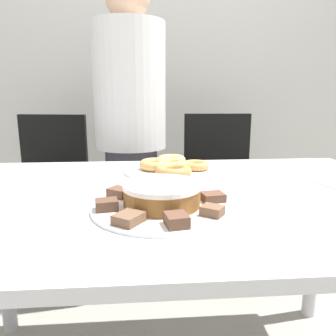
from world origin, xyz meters
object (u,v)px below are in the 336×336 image
at_px(plate_cake, 162,207).
at_px(plate_donuts, 172,171).
at_px(office_chair_left, 46,201).
at_px(person_standing, 131,135).
at_px(frosted_cake, 162,194).
at_px(office_chair_right, 219,197).

bearing_deg(plate_cake, plate_donuts, 81.23).
height_order(office_chair_left, plate_donuts, office_chair_left).
relative_size(person_standing, frosted_cake, 8.10).
height_order(office_chair_right, plate_cake, office_chair_right).
xyz_separation_m(person_standing, frosted_cake, (0.11, -0.90, -0.04)).
relative_size(office_chair_left, plate_cake, 2.60).
bearing_deg(person_standing, frosted_cake, -83.27).
xyz_separation_m(person_standing, plate_donuts, (0.17, -0.51, -0.07)).
height_order(person_standing, plate_cake, person_standing).
bearing_deg(office_chair_left, plate_cake, -50.42).
height_order(plate_cake, frosted_cake, frosted_cake).
bearing_deg(office_chair_left, frosted_cake, -50.42).
relative_size(office_chair_left, frosted_cake, 4.71).
distance_m(person_standing, plate_cake, 0.91).
bearing_deg(office_chair_right, office_chair_left, -176.13).
distance_m(office_chair_right, frosted_cake, 1.15).
height_order(person_standing, plate_donuts, person_standing).
bearing_deg(plate_cake, office_chair_left, 120.04).
bearing_deg(frosted_cake, plate_donuts, 81.23).
distance_m(person_standing, office_chair_left, 0.63).
bearing_deg(plate_donuts, frosted_cake, -98.77).
xyz_separation_m(office_chair_left, frosted_cake, (0.59, -1.02, 0.35)).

